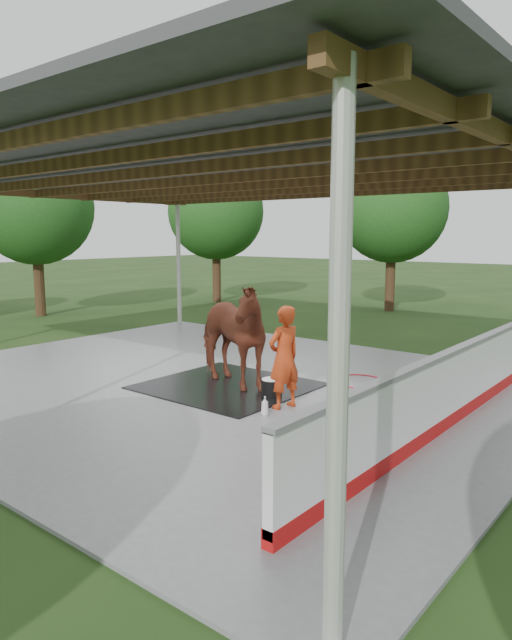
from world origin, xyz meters
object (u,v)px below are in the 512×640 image
Objects in this scene: dasher_board at (440,396)px; horse at (227,334)px; handler at (284,357)px; wash_bucket at (272,388)px.

horse is (-4.02, -0.04, 0.45)m from dasher_board.
dasher_board is 4.75× the size of handler.
handler is 0.90m from wash_bucket.
horse is at bearing -179.45° from dasher_board.
handler is (-2.42, -0.44, 0.30)m from dasher_board.
wash_bucket is (-2.93, -0.11, -0.37)m from dasher_board.
handler is (1.60, -0.41, -0.15)m from horse.
handler is at bearing -169.60° from dasher_board.
horse is 6.36× the size of wash_bucket.
dasher_board is at bearing 2.19° from wash_bucket.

